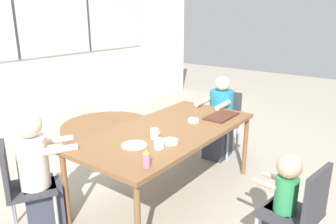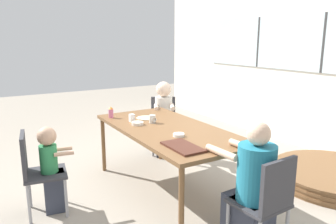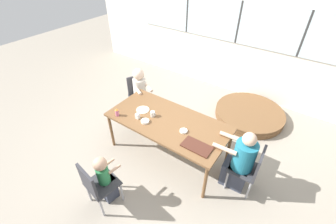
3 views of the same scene
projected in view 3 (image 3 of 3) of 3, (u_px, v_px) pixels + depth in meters
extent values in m
plane|color=gray|center=(168.00, 152.00, 4.16)|extent=(16.00, 16.00, 0.00)
cube|color=white|center=(237.00, 35.00, 5.05)|extent=(8.40, 0.06, 2.80)
cube|color=silver|center=(239.00, 23.00, 4.85)|extent=(5.20, 0.02, 0.88)
cube|color=#333333|center=(187.00, 14.00, 5.43)|extent=(0.04, 0.01, 0.88)
cube|color=#333333|center=(239.00, 23.00, 4.84)|extent=(0.04, 0.01, 0.88)
cube|color=#333333|center=(305.00, 35.00, 4.25)|extent=(0.04, 0.01, 0.88)
cube|color=brown|center=(168.00, 122.00, 3.70)|extent=(2.01, 0.97, 0.04)
cylinder|color=brown|center=(111.00, 131.00, 4.09)|extent=(0.05, 0.05, 0.73)
cylinder|color=brown|center=(205.00, 183.00, 3.22)|extent=(0.05, 0.05, 0.73)
cylinder|color=brown|center=(142.00, 107.00, 4.65)|extent=(0.05, 0.05, 0.73)
cylinder|color=brown|center=(229.00, 146.00, 3.78)|extent=(0.05, 0.05, 0.73)
cube|color=#333338|center=(140.00, 97.00, 4.83)|extent=(0.54, 0.54, 0.03)
cube|color=#333338|center=(136.00, 85.00, 4.82)|extent=(0.21, 0.35, 0.42)
cylinder|color=#99999E|center=(151.00, 108.00, 4.90)|extent=(0.03, 0.03, 0.41)
cylinder|color=#99999E|center=(136.00, 112.00, 4.78)|extent=(0.03, 0.03, 0.41)
cylinder|color=#99999E|center=(145.00, 100.00, 5.14)|extent=(0.03, 0.03, 0.41)
cylinder|color=#99999E|center=(131.00, 104.00, 5.02)|extent=(0.03, 0.03, 0.41)
cube|color=#333338|center=(243.00, 168.00, 3.35)|extent=(0.42, 0.42, 0.03)
cube|color=#333338|center=(259.00, 164.00, 3.14)|extent=(0.06, 0.38, 0.42)
cylinder|color=#99999E|center=(226.00, 180.00, 3.44)|extent=(0.03, 0.03, 0.41)
cylinder|color=#99999E|center=(234.00, 165.00, 3.67)|extent=(0.03, 0.03, 0.41)
cylinder|color=#99999E|center=(248.00, 190.00, 3.30)|extent=(0.03, 0.03, 0.41)
cylinder|color=#99999E|center=(255.00, 174.00, 3.53)|extent=(0.03, 0.03, 0.41)
cube|color=#333338|center=(103.00, 183.00, 3.14)|extent=(0.46, 0.46, 0.03)
cube|color=#333338|center=(88.00, 182.00, 2.91)|extent=(0.38, 0.09, 0.42)
cylinder|color=#99999E|center=(108.00, 178.00, 3.47)|extent=(0.03, 0.03, 0.41)
cylinder|color=#99999E|center=(122.00, 192.00, 3.28)|extent=(0.03, 0.03, 0.41)
cylinder|color=#99999E|center=(89.00, 192.00, 3.27)|extent=(0.03, 0.03, 0.41)
cylinder|color=#99999E|center=(102.00, 208.00, 3.09)|extent=(0.03, 0.03, 0.41)
cube|color=#333847|center=(142.00, 107.00, 4.89)|extent=(0.39, 0.35, 0.43)
cylinder|color=beige|center=(140.00, 89.00, 4.65)|extent=(0.26, 0.26, 0.46)
sphere|color=beige|center=(138.00, 74.00, 4.44)|extent=(0.23, 0.23, 0.23)
cylinder|color=beige|center=(149.00, 88.00, 4.46)|extent=(0.28, 0.19, 0.06)
cylinder|color=beige|center=(138.00, 90.00, 4.38)|extent=(0.28, 0.19, 0.06)
cube|color=#333847|center=(234.00, 174.00, 3.52)|extent=(0.39, 0.31, 0.43)
cylinder|color=#1E7089|center=(244.00, 156.00, 3.21)|extent=(0.31, 0.31, 0.48)
sphere|color=#DBB293|center=(250.00, 139.00, 3.01)|extent=(0.19, 0.19, 0.19)
cylinder|color=#DBB293|center=(224.00, 149.00, 3.15)|extent=(0.35, 0.08, 0.06)
cylinder|color=#DBB293|center=(231.00, 137.00, 3.34)|extent=(0.35, 0.08, 0.06)
cube|color=#333847|center=(109.00, 188.00, 3.31)|extent=(0.18, 0.23, 0.43)
cylinder|color=#2D844C|center=(103.00, 175.00, 3.07)|extent=(0.17, 0.17, 0.28)
sphere|color=tan|center=(100.00, 164.00, 2.93)|extent=(0.19, 0.19, 0.19)
cylinder|color=tan|center=(108.00, 163.00, 3.16)|extent=(0.07, 0.19, 0.04)
cylinder|color=tan|center=(115.00, 169.00, 3.08)|extent=(0.07, 0.19, 0.04)
cube|color=#472319|center=(197.00, 146.00, 3.22)|extent=(0.43, 0.24, 0.02)
cylinder|color=beige|center=(153.00, 114.00, 3.75)|extent=(0.08, 0.08, 0.09)
torus|color=beige|center=(155.00, 115.00, 3.73)|extent=(0.01, 0.07, 0.07)
cylinder|color=#CC668C|center=(117.00, 113.00, 3.76)|extent=(0.06, 0.06, 0.11)
cone|color=orange|center=(116.00, 109.00, 3.71)|extent=(0.06, 0.06, 0.03)
cube|color=silver|center=(137.00, 116.00, 3.70)|extent=(0.06, 0.06, 0.09)
cylinder|color=white|center=(184.00, 131.00, 3.47)|extent=(0.12, 0.12, 0.03)
cylinder|color=silver|center=(145.00, 121.00, 3.65)|extent=(0.14, 0.14, 0.03)
cylinder|color=beige|center=(143.00, 110.00, 3.91)|extent=(0.23, 0.23, 0.01)
cylinder|color=brown|center=(248.00, 117.00, 4.96)|extent=(1.44, 1.44, 0.03)
cylinder|color=brown|center=(249.00, 115.00, 4.94)|extent=(1.45, 1.45, 0.03)
cylinder|color=brown|center=(249.00, 114.00, 4.92)|extent=(1.44, 1.44, 0.03)
cylinder|color=brown|center=(249.00, 113.00, 4.90)|extent=(1.45, 1.45, 0.03)
cylinder|color=brown|center=(250.00, 112.00, 4.88)|extent=(1.44, 1.44, 0.03)
cylinder|color=brown|center=(250.00, 111.00, 4.87)|extent=(1.45, 1.45, 0.03)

